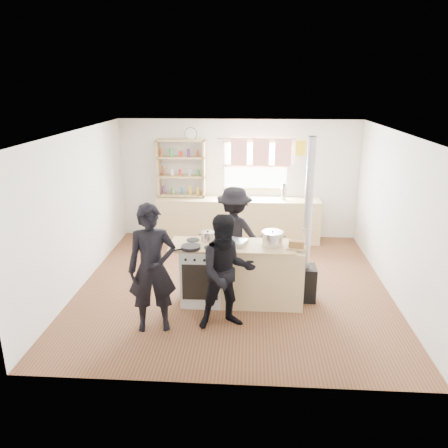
% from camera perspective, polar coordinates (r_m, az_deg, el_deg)
% --- Properties ---
extents(ground, '(5.00, 5.00, 0.01)m').
position_cam_1_polar(ground, '(7.32, 1.22, -8.04)').
color(ground, brown).
rests_on(ground, ground).
extents(back_counter, '(3.40, 0.55, 0.90)m').
position_cam_1_polar(back_counter, '(9.22, 1.84, 0.59)').
color(back_counter, '#CEB57C').
rests_on(back_counter, ground).
extents(shelving_unit, '(1.00, 0.28, 1.20)m').
position_cam_1_polar(shelving_unit, '(9.19, -5.63, 7.29)').
color(shelving_unit, tan).
rests_on(shelving_unit, back_counter).
extents(thermos, '(0.10, 0.10, 0.33)m').
position_cam_1_polar(thermos, '(9.07, 7.79, 4.17)').
color(thermos, silver).
rests_on(thermos, back_counter).
extents(cooking_island, '(1.97, 0.64, 0.93)m').
position_cam_1_polar(cooking_island, '(6.62, 2.30, -6.49)').
color(cooking_island, white).
rests_on(cooking_island, ground).
extents(skillet_greens, '(0.38, 0.38, 0.05)m').
position_cam_1_polar(skillet_greens, '(6.28, -4.35, -3.03)').
color(skillet_greens, black).
rests_on(skillet_greens, cooking_island).
extents(roast_tray, '(0.39, 0.36, 0.08)m').
position_cam_1_polar(roast_tray, '(6.42, 1.47, -2.38)').
color(roast_tray, silver).
rests_on(roast_tray, cooking_island).
extents(stockpot_stove, '(0.21, 0.21, 0.17)m').
position_cam_1_polar(stockpot_stove, '(6.56, -2.12, -1.61)').
color(stockpot_stove, silver).
rests_on(stockpot_stove, cooking_island).
extents(stockpot_counter, '(0.32, 0.32, 0.23)m').
position_cam_1_polar(stockpot_counter, '(6.41, 6.35, -1.90)').
color(stockpot_counter, silver).
rests_on(stockpot_counter, cooking_island).
extents(bread_board, '(0.31, 0.24, 0.12)m').
position_cam_1_polar(bread_board, '(6.36, 9.44, -2.75)').
color(bread_board, tan).
rests_on(bread_board, cooking_island).
extents(flue_heater, '(0.35, 0.35, 2.50)m').
position_cam_1_polar(flue_heater, '(6.73, 10.56, -4.69)').
color(flue_heater, black).
rests_on(flue_heater, ground).
extents(person_near_left, '(0.71, 0.54, 1.75)m').
position_cam_1_polar(person_near_left, '(5.83, -9.36, -5.79)').
color(person_near_left, black).
rests_on(person_near_left, ground).
extents(person_near_right, '(0.91, 0.79, 1.60)m').
position_cam_1_polar(person_near_right, '(5.84, 0.37, -6.35)').
color(person_near_right, black).
rests_on(person_near_right, ground).
extents(person_far, '(1.15, 0.83, 1.60)m').
position_cam_1_polar(person_far, '(7.27, 1.35, -1.32)').
color(person_far, black).
rests_on(person_far, ground).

